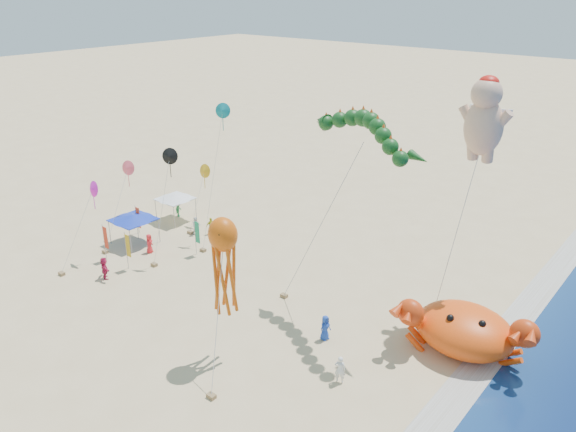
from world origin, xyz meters
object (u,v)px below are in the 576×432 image
at_px(octopus_kite, 224,258).
at_px(canopy_white, 175,197).
at_px(crab_inflatable, 464,329).
at_px(dragon_kite, 362,135).
at_px(canopy_blue, 133,217).
at_px(cherub_kite, 484,117).

distance_m(octopus_kite, canopy_white, 22.72).
bearing_deg(octopus_kite, crab_inflatable, 41.00).
height_order(dragon_kite, canopy_blue, dragon_kite).
relative_size(dragon_kite, canopy_blue, 3.86).
relative_size(dragon_kite, canopy_white, 4.29).
bearing_deg(octopus_kite, cherub_kite, 56.89).
bearing_deg(cherub_kite, dragon_kite, -137.57).
bearing_deg(canopy_white, cherub_kite, 3.87).
xyz_separation_m(cherub_kite, canopy_white, (-27.87, -1.88, -11.36)).
height_order(octopus_kite, canopy_white, octopus_kite).
relative_size(cherub_kite, canopy_blue, 4.56).
bearing_deg(canopy_white, dragon_kite, -7.97).
xyz_separation_m(canopy_blue, canopy_white, (-1.10, 5.63, -0.00)).
bearing_deg(canopy_white, octopus_kite, -32.06).
height_order(crab_inflatable, dragon_kite, dragon_kite).
relative_size(crab_inflatable, dragon_kite, 0.60).
bearing_deg(cherub_kite, canopy_white, -176.13).
bearing_deg(crab_inflatable, canopy_blue, -173.38).
xyz_separation_m(crab_inflatable, canopy_white, (-29.92, 2.28, 0.85)).
height_order(cherub_kite, canopy_blue, cherub_kite).
relative_size(octopus_kite, canopy_white, 2.86).
bearing_deg(cherub_kite, canopy_blue, -164.32).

